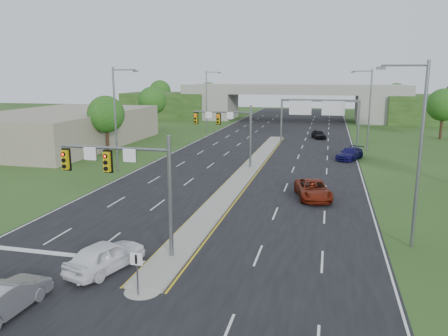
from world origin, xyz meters
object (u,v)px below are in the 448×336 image
sign_gantry (319,109)px  car_silver (5,298)px  car_far_b (350,154)px  overpass (293,105)px  car_far_a (313,189)px  car_white (106,255)px  keep_right_sign (137,267)px  car_far_c (319,134)px  signal_mast_far (230,126)px  signal_mast_near (131,175)px

sign_gantry → car_silver: bearing=-102.6°
car_far_b → overpass: bearing=127.1°
overpass → car_far_a: bearing=-83.7°
car_white → car_silver: 5.42m
keep_right_sign → sign_gantry: 50.04m
car_white → car_far_b: 37.90m
car_far_a → car_far_c: (-0.54, 36.42, -0.07)m
car_far_a → car_far_b: 19.03m
signal_mast_far → car_far_b: signal_mast_far is taller
sign_gantry → car_silver: sign_gantry is taller
car_far_a → car_far_c: car_far_a is taller
keep_right_sign → car_silver: (-4.93, -2.73, -0.76)m
car_far_c → car_silver: bearing=-119.1°
overpass → car_white: (-2.85, -82.26, -2.73)m
sign_gantry → car_far_c: sign_gantry is taller
car_silver → signal_mast_far: bearing=-92.3°
car_far_c → keep_right_sign: bearing=-114.7°
car_white → car_far_a: 19.46m
keep_right_sign → sign_gantry: size_ratio=0.19×
signal_mast_near → keep_right_sign: bearing=-63.1°
car_silver → car_far_a: 24.83m
signal_mast_near → overpass: bearing=88.4°
car_far_a → car_far_b: car_far_a is taller
overpass → car_far_b: (10.95, -46.95, -2.81)m
car_far_b → car_far_c: car_far_b is taller
signal_mast_far → car_far_c: bearing=70.8°
car_silver → car_far_a: (12.20, 21.63, 0.02)m
signal_mast_far → overpass: overpass is taller
sign_gantry → car_far_b: (4.27, -11.87, -4.49)m
signal_mast_near → car_white: bearing=-104.9°
signal_mast_near → car_far_b: (13.22, 33.12, -3.98)m
signal_mast_near → keep_right_sign: (2.26, -4.45, -3.21)m
signal_mast_near → car_white: (-0.58, -2.18, -3.90)m
signal_mast_near → car_far_b: signal_mast_near is taller
car_white → car_far_c: car_white is taller
car_far_a → keep_right_sign: bearing=-123.7°
keep_right_sign → car_white: keep_right_sign is taller
car_white → car_silver: car_white is taller
signal_mast_near → car_white: 4.51m
signal_mast_far → overpass: bearing=87.6°
signal_mast_near → car_far_a: size_ratio=1.28×
car_white → car_far_c: 53.90m
car_white → car_far_a: size_ratio=0.86×
signal_mast_far → car_far_a: (9.53, -10.55, -3.94)m
keep_right_sign → overpass: size_ratio=0.03×
car_white → car_far_a: (10.11, 16.63, -0.04)m
car_far_a → signal_mast_near: bearing=-136.1°
signal_mast_near → car_far_a: signal_mast_near is taller
sign_gantry → car_silver: 53.64m
car_far_a → car_white: bearing=-134.0°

